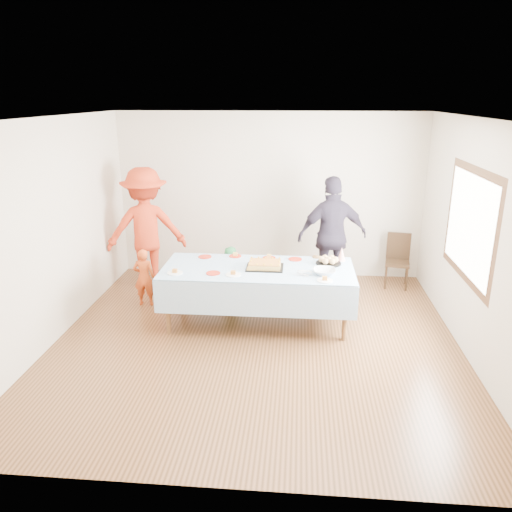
{
  "coord_description": "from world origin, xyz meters",
  "views": [
    {
      "loc": [
        0.49,
        -5.62,
        2.94
      ],
      "look_at": [
        -0.03,
        0.3,
        1.01
      ],
      "focal_mm": 35.0,
      "sensor_mm": 36.0,
      "label": 1
    }
  ],
  "objects": [
    {
      "name": "toddler_mid",
      "position": [
        -0.51,
        1.39,
        0.39
      ],
      "size": [
        0.4,
        0.27,
        0.79
      ],
      "primitive_type": "imported",
      "rotation": [
        0.0,
        0.0,
        3.08
      ],
      "color": "#246C37",
      "rests_on": "ground"
    },
    {
      "name": "dining_chair",
      "position": [
        2.08,
        2.11,
        0.47
      ],
      "size": [
        0.43,
        0.43,
        0.85
      ],
      "rotation": [
        0.0,
        0.0,
        -0.17
      ],
      "color": "black",
      "rests_on": "ground"
    },
    {
      "name": "toddler_right",
      "position": [
        0.74,
        1.05,
        0.41
      ],
      "size": [
        0.43,
        0.35,
        0.81
      ],
      "primitive_type": "imported",
      "rotation": [
        0.0,
        0.0,
        3.03
      ],
      "color": "tan",
      "rests_on": "ground"
    },
    {
      "name": "punch_bowl",
      "position": [
        0.83,
        0.35,
        0.82
      ],
      "size": [
        0.29,
        0.29,
        0.07
      ],
      "primitive_type": "imported",
      "color": "silver",
      "rests_on": "party_table"
    },
    {
      "name": "plate_white_left",
      "position": [
        -1.06,
        0.22,
        0.79
      ],
      "size": [
        0.2,
        0.2,
        0.01
      ],
      "primitive_type": "cylinder",
      "color": "white",
      "rests_on": "party_table"
    },
    {
      "name": "party_hat",
      "position": [
        1.09,
        0.92,
        0.87
      ],
      "size": [
        0.11,
        0.11,
        0.19
      ],
      "primitive_type": "cone",
      "color": "silver",
      "rests_on": "party_table"
    },
    {
      "name": "plate_red_far_b",
      "position": [
        -0.38,
        0.98,
        0.79
      ],
      "size": [
        0.17,
        0.17,
        0.01
      ],
      "primitive_type": "cylinder",
      "color": "red",
      "rests_on": "party_table"
    },
    {
      "name": "fork_pile",
      "position": [
        0.57,
        0.3,
        0.81
      ],
      "size": [
        0.24,
        0.18,
        0.07
      ],
      "primitive_type": null,
      "color": "white",
      "rests_on": "party_table"
    },
    {
      "name": "plate_white_mid",
      "position": [
        -0.31,
        0.22,
        0.79
      ],
      "size": [
        0.19,
        0.19,
        0.01
      ],
      "primitive_type": "cylinder",
      "color": "white",
      "rests_on": "party_table"
    },
    {
      "name": "room_walls",
      "position": [
        0.05,
        0.0,
        1.77
      ],
      "size": [
        5.04,
        5.04,
        2.72
      ],
      "color": "beige",
      "rests_on": "ground"
    },
    {
      "name": "adult_right",
      "position": [
        1.01,
        1.72,
        0.91
      ],
      "size": [
        1.14,
        0.68,
        1.81
      ],
      "primitive_type": "imported",
      "rotation": [
        0.0,
        0.0,
        3.38
      ],
      "color": "#2E2736",
      "rests_on": "ground"
    },
    {
      "name": "birthday_cake",
      "position": [
        0.07,
        0.53,
        0.82
      ],
      "size": [
        0.48,
        0.37,
        0.09
      ],
      "color": "black",
      "rests_on": "party_table"
    },
    {
      "name": "plate_red_far_a",
      "position": [
        -0.8,
        0.91,
        0.79
      ],
      "size": [
        0.19,
        0.19,
        0.01
      ],
      "primitive_type": "cylinder",
      "color": "red",
      "rests_on": "party_table"
    },
    {
      "name": "plate_red_far_c",
      "position": [
        0.1,
        0.93,
        0.79
      ],
      "size": [
        0.18,
        0.18,
        0.01
      ],
      "primitive_type": "cylinder",
      "color": "red",
      "rests_on": "party_table"
    },
    {
      "name": "ground",
      "position": [
        0.0,
        0.0,
        0.0
      ],
      "size": [
        5.0,
        5.0,
        0.0
      ],
      "primitive_type": "plane",
      "color": "#462B14",
      "rests_on": "ground"
    },
    {
      "name": "toddler_left",
      "position": [
        -1.71,
        0.98,
        0.42
      ],
      "size": [
        0.32,
        0.22,
        0.85
      ],
      "primitive_type": "imported",
      "rotation": [
        0.0,
        0.0,
        3.2
      ],
      "color": "#C14518",
      "rests_on": "ground"
    },
    {
      "name": "adult_left",
      "position": [
        -1.88,
        1.75,
        0.95
      ],
      "size": [
        1.37,
        1.02,
        1.9
      ],
      "primitive_type": "imported",
      "rotation": [
        0.0,
        0.0,
        3.42
      ],
      "color": "red",
      "rests_on": "ground"
    },
    {
      "name": "party_table",
      "position": [
        -0.02,
        0.52,
        0.72
      ],
      "size": [
        2.5,
        1.1,
        0.78
      ],
      "color": "brown",
      "rests_on": "ground"
    },
    {
      "name": "rolls_tray",
      "position": [
        0.91,
        0.76,
        0.82
      ],
      "size": [
        0.34,
        0.34,
        0.1
      ],
      "color": "black",
      "rests_on": "party_table"
    },
    {
      "name": "plate_red_near",
      "position": [
        -0.57,
        0.25,
        0.79
      ],
      "size": [
        0.18,
        0.18,
        0.01
      ],
      "primitive_type": "cylinder",
      "color": "red",
      "rests_on": "party_table"
    },
    {
      "name": "plate_red_far_d",
      "position": [
        0.46,
        0.91,
        0.79
      ],
      "size": [
        0.19,
        0.19,
        0.01
      ],
      "primitive_type": "cylinder",
      "color": "red",
      "rests_on": "party_table"
    },
    {
      "name": "plate_white_right",
      "position": [
        0.83,
        0.11,
        0.79
      ],
      "size": [
        0.19,
        0.19,
        0.01
      ],
      "primitive_type": "cylinder",
      "color": "white",
      "rests_on": "party_table"
    }
  ]
}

